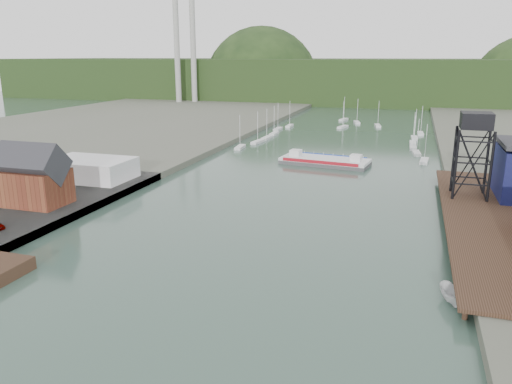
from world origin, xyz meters
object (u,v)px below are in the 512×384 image
Objects in this scene: harbor_building at (33,181)px; chain_ferry at (325,161)px; lift_tower at (476,126)px; motorboat at (451,295)px.

harbor_building reaches higher than chain_ferry.
lift_tower is (77.00, 28.00, 9.56)m from harbor_building.
motorboat is (-5.26, -42.56, -14.65)m from lift_tower.
lift_tower is 47.09m from chain_ferry.
lift_tower is 3.09× the size of motorboat.
chain_ferry is (-32.95, 30.28, -14.69)m from lift_tower.
harbor_building is 73.38m from motorboat.
lift_tower is 45.31m from motorboat.
harbor_building is 0.50× the size of chain_ferry.
harbor_building is at bearing 153.24° from motorboat.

